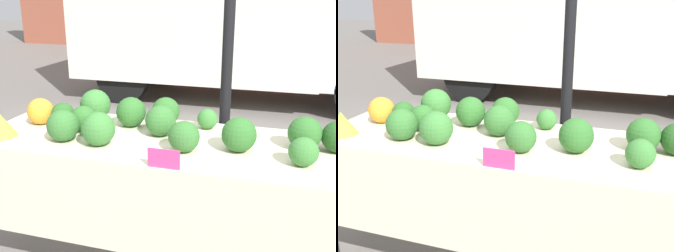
{
  "view_description": "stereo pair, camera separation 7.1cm",
  "coord_description": "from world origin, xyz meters",
  "views": [
    {
      "loc": [
        0.56,
        -1.89,
        1.57
      ],
      "look_at": [
        0.0,
        0.0,
        0.91
      ],
      "focal_mm": 42.0,
      "sensor_mm": 36.0,
      "label": 1
    },
    {
      "loc": [
        0.63,
        -1.87,
        1.57
      ],
      "look_at": [
        0.0,
        0.0,
        0.91
      ],
      "focal_mm": 42.0,
      "sensor_mm": 36.0,
      "label": 2
    }
  ],
  "objects": [
    {
      "name": "broccoli_head_1",
      "position": [
        -0.32,
        -0.17,
        0.92
      ],
      "size": [
        0.18,
        0.18,
        0.18
      ],
      "color": "#387533",
      "rests_on": "market_table"
    },
    {
      "name": "market_table",
      "position": [
        0.0,
        -0.06,
        0.72
      ],
      "size": [
        2.09,
        0.72,
        0.83
      ],
      "color": "beige",
      "rests_on": "ground_plane"
    },
    {
      "name": "broccoli_head_11",
      "position": [
        -0.5,
        -0.0,
        0.91
      ],
      "size": [
        0.15,
        0.15,
        0.15
      ],
      "color": "#2D6628",
      "rests_on": "market_table"
    },
    {
      "name": "romanesco_head",
      "position": [
        -0.89,
        -0.2,
        0.9
      ],
      "size": [
        0.16,
        0.16,
        0.13
      ],
      "color": "#93B238",
      "rests_on": "market_table"
    },
    {
      "name": "orange_cauliflower",
      "position": [
        -0.81,
        0.05,
        0.91
      ],
      "size": [
        0.16,
        0.16,
        0.16
      ],
      "color": "orange",
      "rests_on": "market_table"
    },
    {
      "name": "broccoli_head_6",
      "position": [
        -0.54,
        0.23,
        0.92
      ],
      "size": [
        0.19,
        0.19,
        0.19
      ],
      "color": "#387533",
      "rests_on": "market_table"
    },
    {
      "name": "broccoli_head_13",
      "position": [
        0.68,
        -0.14,
        0.9
      ],
      "size": [
        0.13,
        0.13,
        0.13
      ],
      "color": "#387533",
      "rests_on": "market_table"
    },
    {
      "name": "broccoli_head_2",
      "position": [
        0.69,
        0.08,
        0.91
      ],
      "size": [
        0.17,
        0.17,
        0.17
      ],
      "color": "#2D6628",
      "rests_on": "market_table"
    },
    {
      "name": "broccoli_head_10",
      "position": [
        -0.28,
        0.16,
        0.92
      ],
      "size": [
        0.17,
        0.17,
        0.17
      ],
      "color": "#2D6628",
      "rests_on": "market_table"
    },
    {
      "name": "broccoli_head_12",
      "position": [
        0.12,
        -0.13,
        0.91
      ],
      "size": [
        0.16,
        0.16,
        0.16
      ],
      "color": "#336B2D",
      "rests_on": "market_table"
    },
    {
      "name": "broccoli_head_3",
      "position": [
        0.38,
        -0.05,
        0.92
      ],
      "size": [
        0.17,
        0.17,
        0.17
      ],
      "color": "#2D6628",
      "rests_on": "market_table"
    },
    {
      "name": "price_sign",
      "position": [
        0.08,
        -0.35,
        0.88
      ],
      "size": [
        0.15,
        0.01,
        0.09
      ],
      "color": "#E53D84",
      "rests_on": "market_table"
    },
    {
      "name": "broccoli_head_0",
      "position": [
        -0.53,
        -0.17,
        0.92
      ],
      "size": [
        0.17,
        0.17,
        0.17
      ],
      "color": "#336B2D",
      "rests_on": "market_table"
    },
    {
      "name": "tent_pole",
      "position": [
        0.22,
        0.56,
        1.21
      ],
      "size": [
        0.07,
        0.07,
        2.42
      ],
      "color": "black",
      "rests_on": "ground_plane"
    },
    {
      "name": "broccoli_head_5",
      "position": [
        -0.67,
        0.07,
        0.9
      ],
      "size": [
        0.14,
        0.14,
        0.14
      ],
      "color": "#285B23",
      "rests_on": "market_table"
    },
    {
      "name": "parked_truck",
      "position": [
        -0.24,
        4.27,
        1.49
      ],
      "size": [
        5.04,
        1.87,
        2.82
      ],
      "color": "silver",
      "rests_on": "ground_plane"
    },
    {
      "name": "broccoli_head_4",
      "position": [
        -0.06,
        0.06,
        0.92
      ],
      "size": [
        0.17,
        0.17,
        0.17
      ],
      "color": "#336B2D",
      "rests_on": "market_table"
    },
    {
      "name": "broccoli_head_9",
      "position": [
        -0.09,
        0.25,
        0.91
      ],
      "size": [
        0.17,
        0.17,
        0.17
      ],
      "color": "#2D6628",
      "rests_on": "market_table"
    },
    {
      "name": "broccoli_head_7",
      "position": [
        0.16,
        0.25,
        0.89
      ],
      "size": [
        0.12,
        0.12,
        0.12
      ],
      "color": "#387533",
      "rests_on": "market_table"
    }
  ]
}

